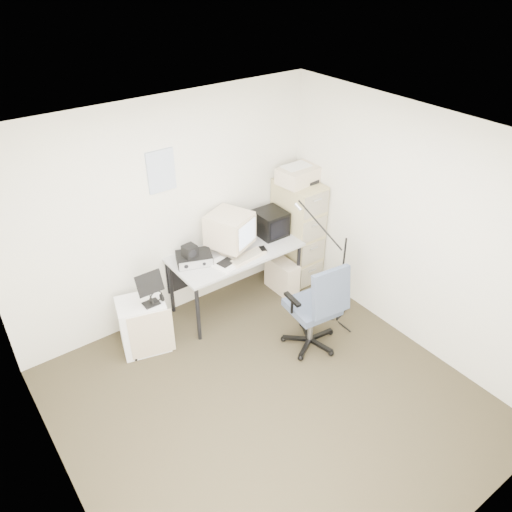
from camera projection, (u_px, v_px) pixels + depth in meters
floor at (269, 402)px, 4.76m from camera, size 3.60×3.60×0.01m
ceiling at (274, 152)px, 3.40m from camera, size 3.60×3.60×0.01m
wall_back at (167, 214)px, 5.30m from camera, size 3.60×0.02×2.50m
wall_front at (463, 451)px, 2.86m from camera, size 3.60×0.02×2.50m
wall_left at (48, 399)px, 3.18m from camera, size 0.02×3.60×2.50m
wall_right at (413, 232)px, 4.98m from camera, size 0.02×3.60×2.50m
wall_calendar at (161, 171)px, 5.01m from camera, size 0.30×0.02×0.44m
filing_cabinet at (297, 231)px, 6.19m from camera, size 0.40×0.60×1.30m
printer at (299, 175)px, 5.81m from camera, size 0.51×0.38×0.19m
desk at (236, 277)px, 5.85m from camera, size 1.50×0.70×0.73m
crt_monitor at (229, 233)px, 5.54m from camera, size 0.55×0.56×0.46m
crt_tv at (270, 223)px, 5.90m from camera, size 0.33×0.35×0.30m
desk_speaker at (250, 233)px, 5.84m from camera, size 0.11×0.11×0.16m
keyboard at (247, 257)px, 5.52m from camera, size 0.47×0.21×0.03m
mouse at (263, 249)px, 5.65m from camera, size 0.10×0.12×0.03m
radio_receiver at (194, 258)px, 5.43m from camera, size 0.45×0.39×0.11m
radio_speaker at (190, 251)px, 5.32m from camera, size 0.15×0.14×0.14m
papers at (223, 265)px, 5.40m from camera, size 0.27×0.33×0.02m
pc_tower at (282, 276)px, 6.15m from camera, size 0.21×0.45×0.42m
office_chair at (312, 305)px, 5.15m from camera, size 0.67×0.67×1.06m
side_cart at (143, 325)px, 5.24m from camera, size 0.56×0.50×0.59m
music_stand at (149, 288)px, 4.95m from camera, size 0.27×0.15×0.39m
headphones at (157, 299)px, 5.06m from camera, size 0.19×0.19×0.03m
mic_stand at (343, 269)px, 5.37m from camera, size 0.02×0.02×1.44m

